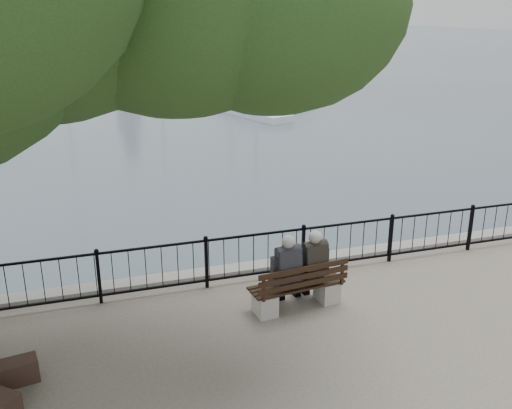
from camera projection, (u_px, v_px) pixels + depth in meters
name	position (u px, v px, depth m)	size (l,w,h in m)	color
harbor	(249.00, 291.00, 11.99)	(260.00, 260.00, 1.20)	slate
railing	(256.00, 255.00, 11.20)	(22.06, 0.06, 1.00)	black
bench	(298.00, 292.00, 10.22)	(1.80, 0.71, 0.92)	gray
person_left	(284.00, 274.00, 10.11)	(0.45, 0.76, 1.47)	black
person_right	(310.00, 269.00, 10.31)	(0.45, 0.76, 1.47)	black
lion_monument	(125.00, 53.00, 54.32)	(5.73, 5.73, 8.52)	slate
sailboat_d	(255.00, 112.00, 34.10)	(3.29, 5.79, 10.77)	silver
sailboat_f	(161.00, 99.00, 39.00)	(2.82, 4.78, 9.98)	silver
sailboat_g	(230.00, 85.00, 45.94)	(3.09, 6.28, 10.30)	silver
sailboat_h	(66.00, 88.00, 43.80)	(3.84, 6.29, 13.62)	silver
far_shore	(262.00, 24.00, 87.08)	(30.00, 8.60, 9.18)	#5B554A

